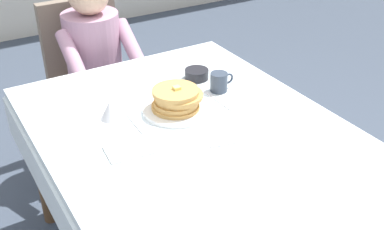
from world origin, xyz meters
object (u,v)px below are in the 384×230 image
object	(u,v)px
knife_right_of_plate	(219,101)
diner_person	(97,58)
breakfast_stack	(177,99)
dining_table_main	(198,153)
bowl_butter	(197,74)
plate_breakfast	(177,109)
cup_coffee	(219,82)
fork_left_of_plate	(137,125)
syrup_pitcher	(110,110)
spoon_near_edge	(229,143)
chair_diner	(89,71)

from	to	relation	value
knife_right_of_plate	diner_person	bearing A→B (deg)	12.79
diner_person	breakfast_stack	size ratio (longest dim) A/B	5.38
dining_table_main	bowl_butter	distance (m)	0.48
plate_breakfast	breakfast_stack	bearing A→B (deg)	-144.41
bowl_butter	cup_coffee	bearing A→B (deg)	-81.77
fork_left_of_plate	knife_right_of_plate	world-z (taller)	same
plate_breakfast	syrup_pitcher	bearing A→B (deg)	161.79
plate_breakfast	spoon_near_edge	size ratio (longest dim) A/B	1.87
diner_person	bowl_butter	world-z (taller)	diner_person
spoon_near_edge	breakfast_stack	bearing A→B (deg)	110.92
plate_breakfast	fork_left_of_plate	world-z (taller)	plate_breakfast
syrup_pitcher	knife_right_of_plate	size ratio (longest dim) A/B	0.40
diner_person	fork_left_of_plate	bearing A→B (deg)	79.69
breakfast_stack	fork_left_of_plate	bearing A→B (deg)	-174.36
syrup_pitcher	knife_right_of_plate	xyz separation A→B (m)	(0.45, -0.10, -0.04)
bowl_butter	syrup_pitcher	xyz separation A→B (m)	(-0.48, -0.13, 0.02)
chair_diner	diner_person	world-z (taller)	diner_person
dining_table_main	knife_right_of_plate	distance (m)	0.28
dining_table_main	spoon_near_edge	distance (m)	0.16
breakfast_stack	knife_right_of_plate	xyz separation A→B (m)	(0.19, -0.02, -0.06)
chair_diner	syrup_pitcher	world-z (taller)	chair_diner
cup_coffee	spoon_near_edge	size ratio (longest dim) A/B	0.75
chair_diner	syrup_pitcher	distance (m)	0.96
chair_diner	spoon_near_edge	size ratio (longest dim) A/B	6.20
plate_breakfast	spoon_near_edge	distance (m)	0.31
breakfast_stack	fork_left_of_plate	size ratio (longest dim) A/B	1.16
chair_diner	plate_breakfast	world-z (taller)	chair_diner
dining_table_main	plate_breakfast	xyz separation A→B (m)	(0.02, 0.19, 0.10)
breakfast_stack	knife_right_of_plate	world-z (taller)	breakfast_stack
cup_coffee	fork_left_of_plate	world-z (taller)	cup_coffee
plate_breakfast	bowl_butter	distance (m)	0.31
breakfast_stack	plate_breakfast	bearing A→B (deg)	35.59
bowl_butter	diner_person	bearing A→B (deg)	113.05
diner_person	chair_diner	bearing A→B (deg)	-90.00
fork_left_of_plate	knife_right_of_plate	bearing A→B (deg)	-87.22
dining_table_main	breakfast_stack	distance (m)	0.24
chair_diner	fork_left_of_plate	distance (m)	1.04
chair_diner	bowl_butter	xyz separation A→B (m)	(0.26, -0.77, 0.23)
chair_diner	fork_left_of_plate	xyz separation A→B (m)	(-0.15, -1.00, 0.21)
dining_table_main	syrup_pitcher	size ratio (longest dim) A/B	19.05
plate_breakfast	syrup_pitcher	size ratio (longest dim) A/B	3.50
diner_person	dining_table_main	bearing A→B (deg)	91.13
chair_diner	breakfast_stack	world-z (taller)	chair_diner
cup_coffee	chair_diner	bearing A→B (deg)	107.05
dining_table_main	knife_right_of_plate	world-z (taller)	knife_right_of_plate
chair_diner	bowl_butter	world-z (taller)	chair_diner
plate_breakfast	bowl_butter	bearing A→B (deg)	43.63
chair_diner	breakfast_stack	size ratio (longest dim) A/B	4.47
dining_table_main	plate_breakfast	size ratio (longest dim) A/B	5.44
chair_diner	fork_left_of_plate	size ratio (longest dim) A/B	5.17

